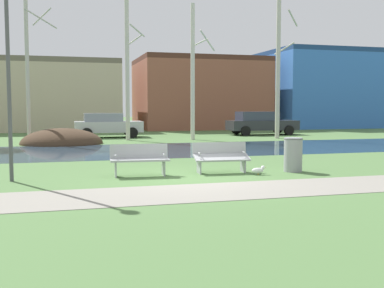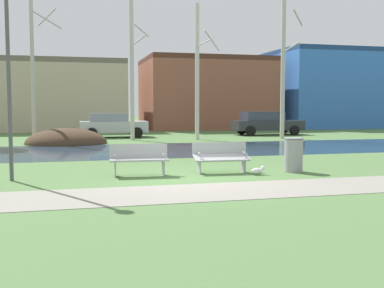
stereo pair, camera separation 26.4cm
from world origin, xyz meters
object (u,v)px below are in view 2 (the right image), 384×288
Objects in this scene: seagull at (258,170)px; streetlamp at (7,36)px; bench_left at (139,159)px; parked_sedan_second_silver at (112,125)px; bench_right at (221,157)px; trash_bin at (294,154)px; parked_hatch_third_dark at (266,123)px.

seagull is 0.08× the size of streetlamp.
parked_sedan_second_silver is at bearing 87.69° from bench_left.
bench_left is 1.00× the size of bench_right.
seagull is at bearing -5.66° from streetlamp.
bench_right is 2.15m from trash_bin.
bench_left is 2.36m from bench_right.
streetlamp is at bearing -103.63° from parked_sedan_second_silver.
trash_bin is (2.12, -0.33, 0.04)m from bench_right.
parked_hatch_third_dark reaches higher than bench_right.
bench_right is at bearing 0.24° from streetlamp.
bench_left is 0.40× the size of parked_sedan_second_silver.
bench_left is 3.32m from seagull.
parked_sedan_second_silver is (0.66, 16.30, 0.31)m from bench_left.
seagull is 17.18m from parked_sedan_second_silver.
streetlamp is at bearing -179.76° from bench_right.
parked_hatch_third_dark is (10.78, 16.21, 0.34)m from bench_left.
seagull is at bearing -37.39° from bench_right.
parked_hatch_third_dark is at bearing -0.53° from parked_sedan_second_silver.
trash_bin is at bearing -110.85° from parked_hatch_third_dark.
trash_bin is 1.34m from seagull.
parked_sedan_second_silver reaches higher than seagull.
parked_hatch_third_dark is (14.08, 16.23, -2.87)m from streetlamp.
parked_sedan_second_silver is (-2.58, 16.98, 0.65)m from seagull.
parked_sedan_second_silver is at bearing 76.37° from streetlamp.
streetlamp is 21.68m from parked_hatch_third_dark.
parked_hatch_third_dark is at bearing 69.15° from trash_bin.
bench_left is 4.49m from trash_bin.
bench_right is 1.64× the size of trash_bin.
parked_hatch_third_dark is (10.12, -0.09, 0.03)m from parked_sedan_second_silver.
parked_sedan_second_silver is (3.96, 16.33, -2.90)m from streetlamp.
seagull is at bearing -81.36° from parked_sedan_second_silver.
parked_sedan_second_silver is (-1.70, 16.30, 0.31)m from bench_right.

